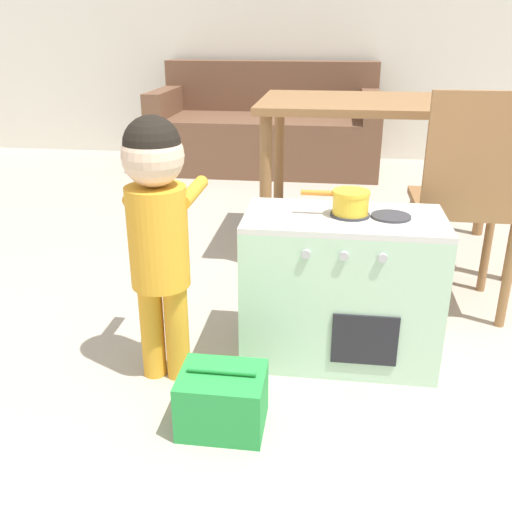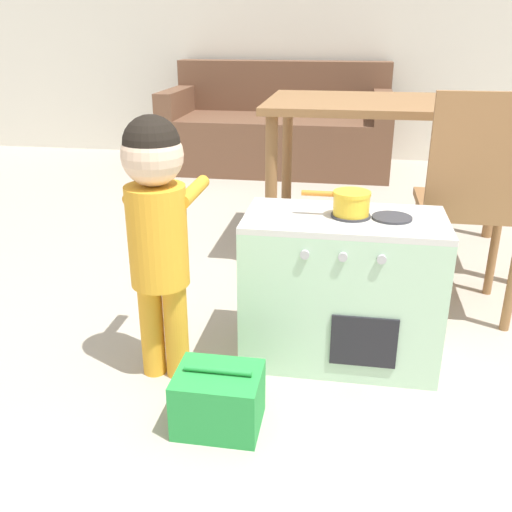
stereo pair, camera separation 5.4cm
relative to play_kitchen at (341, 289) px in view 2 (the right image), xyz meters
The scene contains 7 objects.
play_kitchen is the anchor object (origin of this frame).
toy_pot 0.31m from the play_kitchen, ahead, with size 0.22×0.12×0.08m.
child_figure 0.67m from the play_kitchen, 160.06° to the right, with size 0.21×0.34×0.86m.
toy_basket 0.58m from the play_kitchen, 126.54° to the right, with size 0.24×0.20×0.19m.
dining_table 1.15m from the play_kitchen, 78.46° to the left, with size 1.24×0.75×0.76m.
dining_chair_near 0.64m from the play_kitchen, 39.45° to the left, with size 0.38×0.38×0.89m.
couch 2.92m from the play_kitchen, 101.59° to the left, with size 1.76×0.87×0.82m.
Camera 2 is at (0.02, -0.96, 1.09)m, focal length 40.00 mm.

